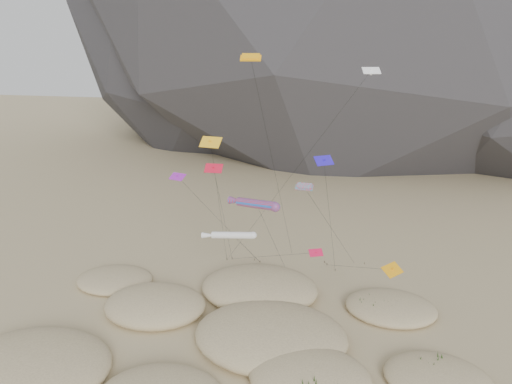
# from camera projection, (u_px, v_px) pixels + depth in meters

# --- Properties ---
(ground) EXTENTS (500.00, 500.00, 0.00)m
(ground) POSITION_uv_depth(u_px,v_px,m) (232.00, 359.00, 50.64)
(ground) COLOR #CCB789
(ground) RESTS_ON ground
(dunes) EXTENTS (50.71, 34.24, 3.71)m
(dunes) POSITION_uv_depth(u_px,v_px,m) (218.00, 331.00, 54.29)
(dunes) COLOR #CCB789
(dunes) RESTS_ON ground
(dune_grass) EXTENTS (42.89, 28.09, 1.44)m
(dune_grass) POSITION_uv_depth(u_px,v_px,m) (229.00, 332.00, 53.83)
(dune_grass) COLOR black
(dune_grass) RESTS_ON ground
(kite_stakes) EXTENTS (20.01, 3.59, 0.30)m
(kite_stakes) POSITION_uv_depth(u_px,v_px,m) (290.00, 262.00, 73.17)
(kite_stakes) COLOR #3F2D1E
(kite_stakes) RESTS_ON ground
(rainbow_tube_kite) EXTENTS (7.13, 12.26, 13.91)m
(rainbow_tube_kite) POSITION_uv_depth(u_px,v_px,m) (255.00, 204.00, 57.64)
(rainbow_tube_kite) COLOR red
(rainbow_tube_kite) RESTS_ON ground
(white_tube_kite) EXTENTS (6.88, 12.42, 9.29)m
(white_tube_kite) POSITION_uv_depth(u_px,v_px,m) (230.00, 235.00, 60.23)
(white_tube_kite) COLOR silver
(white_tube_kite) RESTS_ON ground
(orange_parafoil) EXTENTS (3.16, 17.72, 29.84)m
(orange_parafoil) POSITION_uv_depth(u_px,v_px,m) (252.00, 63.00, 53.55)
(orange_parafoil) COLOR #F49F0C
(orange_parafoil) RESTS_ON ground
(multi_parafoil) EXTENTS (6.33, 16.29, 15.88)m
(multi_parafoil) POSITION_uv_depth(u_px,v_px,m) (305.00, 188.00, 55.86)
(multi_parafoil) COLOR #F3193F
(multi_parafoil) RESTS_ON ground
(delta_kites) EXTENTS (27.87, 19.80, 28.40)m
(delta_kites) POSITION_uv_depth(u_px,v_px,m) (277.00, 181.00, 55.49)
(delta_kites) COLOR red
(delta_kites) RESTS_ON ground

